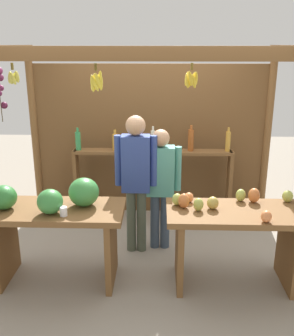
% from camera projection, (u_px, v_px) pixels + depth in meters
% --- Properties ---
extents(ground_plane, '(12.00, 12.00, 0.00)m').
position_uv_depth(ground_plane, '(148.00, 244.00, 4.85)').
color(ground_plane, gray).
rests_on(ground_plane, ground).
extents(market_stall, '(3.39, 2.17, 2.36)m').
position_uv_depth(market_stall, '(148.00, 127.00, 4.90)').
color(market_stall, brown).
rests_on(market_stall, ground).
extents(fruit_counter_left, '(1.37, 0.64, 1.10)m').
position_uv_depth(fruit_counter_left, '(55.00, 218.00, 3.92)').
color(fruit_counter_left, brown).
rests_on(fruit_counter_left, ground).
extents(fruit_counter_right, '(1.37, 0.64, 0.97)m').
position_uv_depth(fruit_counter_right, '(234.00, 228.00, 3.91)').
color(fruit_counter_right, brown).
rests_on(fruit_counter_right, ground).
extents(bottle_shelf_unit, '(2.17, 0.22, 1.35)m').
position_uv_depth(bottle_shelf_unit, '(153.00, 165.00, 5.35)').
color(bottle_shelf_unit, brown).
rests_on(bottle_shelf_unit, ground).
extents(vendor_man, '(0.48, 0.22, 1.64)m').
position_uv_depth(vendor_man, '(136.00, 173.00, 4.43)').
color(vendor_man, '#4D5848').
rests_on(vendor_man, ground).
extents(vendor_woman, '(0.48, 0.20, 1.47)m').
position_uv_depth(vendor_woman, '(160.00, 180.00, 4.54)').
color(vendor_woman, '#3D4E63').
rests_on(vendor_woman, ground).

